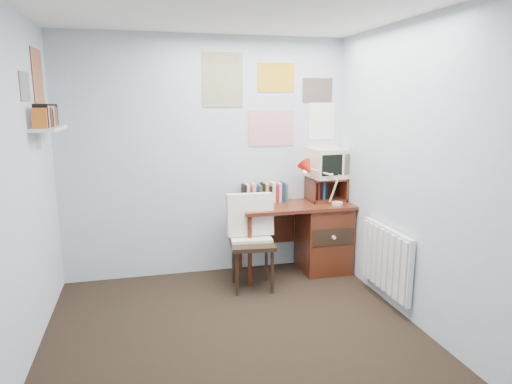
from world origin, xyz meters
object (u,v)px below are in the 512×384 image
at_px(radiator, 386,259).
at_px(crt_tv, 328,162).
at_px(tv_riser, 326,189).
at_px(desk, 319,234).
at_px(desk_chair, 252,244).
at_px(desk_lamp, 338,185).
at_px(wall_shelf, 49,128).

bearing_deg(radiator, crt_tv, 98.10).
distance_m(tv_riser, crt_tv, 0.30).
bearing_deg(desk, desk_chair, -159.67).
relative_size(desk, crt_tv, 3.24).
distance_m(desk, radiator, 0.97).
relative_size(desk_chair, tv_riser, 2.27).
distance_m(crt_tv, radiator, 1.32).
xyz_separation_m(desk_lamp, tv_riser, (-0.03, 0.25, -0.09)).
distance_m(tv_riser, radiator, 1.15).
bearing_deg(desk_lamp, wall_shelf, -175.73).
bearing_deg(wall_shelf, crt_tv, 10.66).
height_order(desk_lamp, radiator, desk_lamp).
bearing_deg(desk_lamp, crt_tv, 90.56).
xyz_separation_m(desk, wall_shelf, (-2.57, -0.38, 1.21)).
bearing_deg(radiator, desk_chair, 150.63).
bearing_deg(radiator, desk_lamp, 100.38).
xyz_separation_m(desk_chair, crt_tv, (0.96, 0.44, 0.73)).
relative_size(desk_lamp, tv_riser, 1.06).
height_order(desk_lamp, tv_riser, desk_lamp).
distance_m(crt_tv, wall_shelf, 2.79).
distance_m(desk, tv_riser, 0.51).
relative_size(desk_chair, crt_tv, 2.45).
height_order(tv_riser, crt_tv, crt_tv).
relative_size(desk, desk_chair, 1.32).
bearing_deg(desk, tv_riser, 42.96).
xyz_separation_m(desk, radiator, (0.29, -0.93, 0.01)).
height_order(desk, crt_tv, crt_tv).
distance_m(desk, crt_tv, 0.80).
relative_size(desk_chair, desk_lamp, 2.15).
xyz_separation_m(desk_lamp, wall_shelf, (-2.72, -0.24, 0.65)).
height_order(desk, desk_chair, desk_chair).
distance_m(desk_lamp, crt_tv, 0.34).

